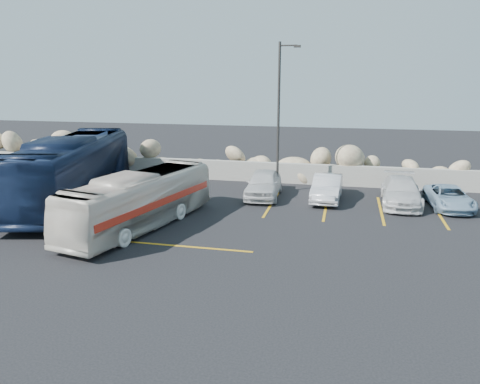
% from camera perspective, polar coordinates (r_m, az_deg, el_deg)
% --- Properties ---
extents(ground, '(90.00, 90.00, 0.00)m').
position_cam_1_polar(ground, '(17.81, -8.10, -6.72)').
color(ground, black).
rests_on(ground, ground).
extents(seawall, '(60.00, 0.40, 1.20)m').
position_cam_1_polar(seawall, '(28.76, 0.36, 2.57)').
color(seawall, gray).
rests_on(seawall, ground).
extents(riprap_pile, '(54.00, 2.80, 2.60)m').
position_cam_1_polar(riprap_pile, '(29.79, 0.86, 4.33)').
color(riprap_pile, '#9F8468').
rests_on(riprap_pile, ground).
extents(parking_lines, '(18.16, 9.36, 0.01)m').
position_cam_1_polar(parking_lines, '(22.05, 8.55, -2.68)').
color(parking_lines, '#C38E17').
rests_on(parking_lines, ground).
extents(lamppost, '(1.14, 0.18, 8.00)m').
position_cam_1_polar(lamppost, '(25.36, 4.84, 9.44)').
color(lamppost, '#312E2C').
rests_on(lamppost, ground).
extents(vintage_bus, '(3.79, 8.74, 2.37)m').
position_cam_1_polar(vintage_bus, '(20.08, -12.07, -0.98)').
color(vintage_bus, silver).
rests_on(vintage_bus, ground).
extents(tour_coach, '(5.40, 12.35, 3.35)m').
position_cam_1_polar(tour_coach, '(25.10, -19.74, 2.59)').
color(tour_coach, '#101C36').
rests_on(tour_coach, ground).
extents(car_a, '(1.91, 4.31, 1.44)m').
position_cam_1_polar(car_a, '(24.81, 2.89, 1.02)').
color(car_a, silver).
rests_on(car_a, ground).
extents(car_b, '(1.54, 4.05, 1.32)m').
position_cam_1_polar(car_b, '(24.58, 10.56, 0.53)').
color(car_b, silver).
rests_on(car_b, ground).
extents(car_c, '(2.02, 4.64, 1.33)m').
position_cam_1_polar(car_c, '(24.67, 19.04, 0.06)').
color(car_c, silver).
rests_on(car_c, ground).
extents(car_d, '(2.07, 3.99, 1.07)m').
position_cam_1_polar(car_d, '(24.87, 24.14, -0.60)').
color(car_d, '#84A2BB').
rests_on(car_d, ground).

